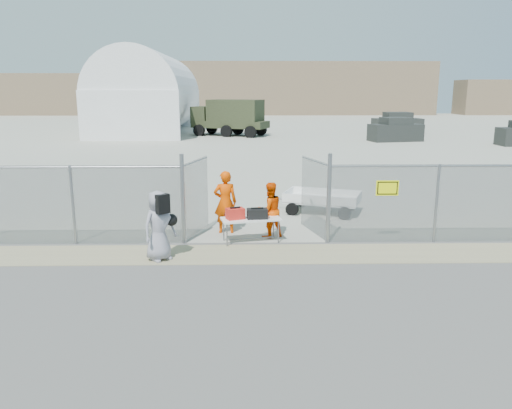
{
  "coord_description": "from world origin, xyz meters",
  "views": [
    {
      "loc": [
        -0.27,
        -11.34,
        4.15
      ],
      "look_at": [
        0.0,
        2.0,
        1.1
      ],
      "focal_mm": 35.0,
      "sensor_mm": 36.0,
      "label": 1
    }
  ],
  "objects_px": {
    "security_worker_right": "(270,210)",
    "visitor": "(159,226)",
    "security_worker_left": "(225,202)",
    "folding_table": "(251,230)",
    "utility_trailer": "(322,202)"
  },
  "relations": [
    {
      "from": "visitor",
      "to": "utility_trailer",
      "type": "xyz_separation_m",
      "value": [
        4.81,
        4.84,
        -0.49
      ]
    },
    {
      "from": "security_worker_left",
      "to": "security_worker_right",
      "type": "relative_size",
      "value": 1.17
    },
    {
      "from": "folding_table",
      "to": "visitor",
      "type": "relative_size",
      "value": 0.92
    },
    {
      "from": "folding_table",
      "to": "utility_trailer",
      "type": "bearing_deg",
      "value": 41.42
    },
    {
      "from": "security_worker_left",
      "to": "visitor",
      "type": "bearing_deg",
      "value": 53.34
    },
    {
      "from": "utility_trailer",
      "to": "visitor",
      "type": "bearing_deg",
      "value": -114.33
    },
    {
      "from": "security_worker_left",
      "to": "utility_trailer",
      "type": "relative_size",
      "value": 0.57
    },
    {
      "from": "folding_table",
      "to": "security_worker_left",
      "type": "distance_m",
      "value": 1.34
    },
    {
      "from": "folding_table",
      "to": "security_worker_right",
      "type": "relative_size",
      "value": 1.01
    },
    {
      "from": "security_worker_left",
      "to": "security_worker_right",
      "type": "bearing_deg",
      "value": 156.91
    },
    {
      "from": "security_worker_left",
      "to": "security_worker_right",
      "type": "xyz_separation_m",
      "value": [
        1.29,
        -0.45,
        -0.13
      ]
    },
    {
      "from": "security_worker_right",
      "to": "visitor",
      "type": "bearing_deg",
      "value": 10.27
    },
    {
      "from": "folding_table",
      "to": "utility_trailer",
      "type": "xyz_separation_m",
      "value": [
        2.52,
        3.39,
        0.05
      ]
    },
    {
      "from": "security_worker_left",
      "to": "utility_trailer",
      "type": "xyz_separation_m",
      "value": [
        3.26,
        2.44,
        -0.54
      ]
    },
    {
      "from": "folding_table",
      "to": "security_worker_right",
      "type": "xyz_separation_m",
      "value": [
        0.54,
        0.5,
        0.46
      ]
    }
  ]
}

